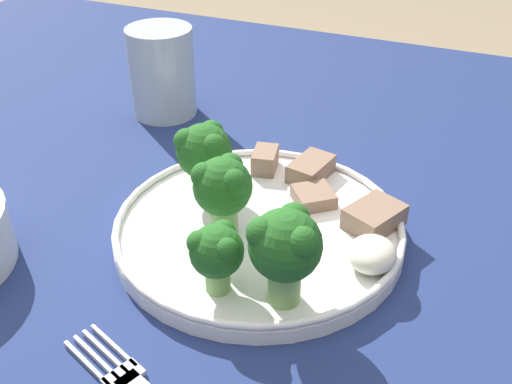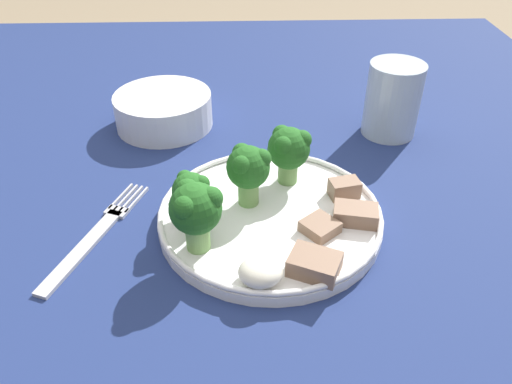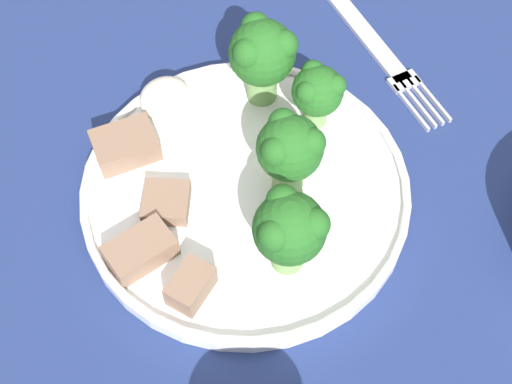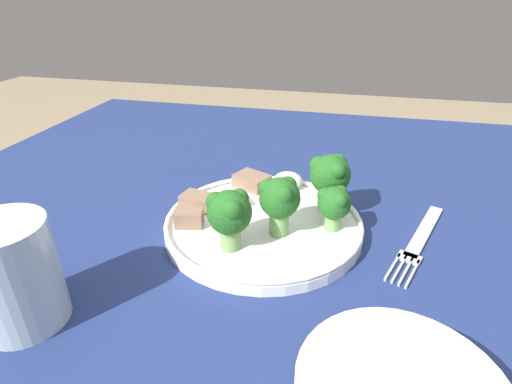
% 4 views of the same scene
% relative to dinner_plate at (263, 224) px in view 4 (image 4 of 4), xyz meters
% --- Properties ---
extents(table, '(1.07, 1.19, 0.78)m').
position_rel_dinner_plate_xyz_m(table, '(-0.03, 0.08, -0.11)').
color(table, navy).
rests_on(table, ground_plane).
extents(dinner_plate, '(0.23, 0.23, 0.02)m').
position_rel_dinner_plate_xyz_m(dinner_plate, '(0.00, 0.00, 0.00)').
color(dinner_plate, white).
rests_on(dinner_plate, table).
extents(fork, '(0.08, 0.17, 0.00)m').
position_rel_dinner_plate_xyz_m(fork, '(-0.18, -0.02, -0.01)').
color(fork, '#B2B2B7').
rests_on(fork, table).
extents(drinking_glass, '(0.07, 0.07, 0.10)m').
position_rel_dinner_plate_xyz_m(drinking_glass, '(0.17, 0.19, 0.03)').
color(drinking_glass, '#B2C1CC').
rests_on(drinking_glass, table).
extents(broccoli_floret_near_rim_left, '(0.05, 0.05, 0.07)m').
position_rel_dinner_plate_xyz_m(broccoli_floret_near_rim_left, '(0.02, 0.06, 0.05)').
color(broccoli_floret_near_rim_left, '#709E56').
rests_on(broccoli_floret_near_rim_left, dinner_plate).
extents(broccoli_floret_center_left, '(0.04, 0.04, 0.05)m').
position_rel_dinner_plate_xyz_m(broccoli_floret_center_left, '(-0.08, -0.00, 0.04)').
color(broccoli_floret_center_left, '#709E56').
rests_on(broccoli_floret_center_left, dinner_plate).
extents(broccoli_floret_back_left, '(0.05, 0.05, 0.07)m').
position_rel_dinner_plate_xyz_m(broccoli_floret_back_left, '(-0.02, 0.02, 0.05)').
color(broccoli_floret_back_left, '#709E56').
rests_on(broccoli_floret_back_left, dinner_plate).
extents(broccoli_floret_front_left, '(0.05, 0.05, 0.07)m').
position_rel_dinner_plate_xyz_m(broccoli_floret_front_left, '(-0.07, -0.05, 0.05)').
color(broccoli_floret_front_left, '#709E56').
rests_on(broccoli_floret_front_left, dinner_plate).
extents(meat_slice_front_slice, '(0.04, 0.04, 0.01)m').
position_rel_dinner_plate_xyz_m(meat_slice_front_slice, '(0.05, -0.03, 0.01)').
color(meat_slice_front_slice, '#846651').
rests_on(meat_slice_front_slice, dinner_plate).
extents(meat_slice_middle_slice, '(0.05, 0.05, 0.02)m').
position_rel_dinner_plate_xyz_m(meat_slice_middle_slice, '(0.04, -0.09, 0.01)').
color(meat_slice_middle_slice, '#846651').
rests_on(meat_slice_middle_slice, dinner_plate).
extents(meat_slice_rear_slice, '(0.04, 0.03, 0.02)m').
position_rel_dinner_plate_xyz_m(meat_slice_rear_slice, '(0.08, 0.03, 0.01)').
color(meat_slice_rear_slice, '#846651').
rests_on(meat_slice_rear_slice, dinner_plate).
extents(meat_slice_edge_slice, '(0.05, 0.04, 0.02)m').
position_rel_dinner_plate_xyz_m(meat_slice_edge_slice, '(0.09, -0.01, 0.01)').
color(meat_slice_edge_slice, '#846651').
rests_on(meat_slice_edge_slice, dinner_plate).
extents(sauce_dollop, '(0.04, 0.04, 0.02)m').
position_rel_dinner_plate_xyz_m(sauce_dollop, '(-0.01, -0.10, 0.01)').
color(sauce_dollop, silver).
rests_on(sauce_dollop, dinner_plate).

